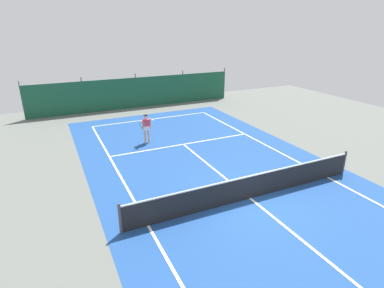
# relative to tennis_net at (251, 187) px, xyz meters

# --- Properties ---
(ground_plane) EXTENTS (36.00, 36.00, 0.00)m
(ground_plane) POSITION_rel_tennis_net_xyz_m (0.00, 0.00, -0.51)
(ground_plane) COLOR slate
(court_surface) EXTENTS (11.02, 26.60, 0.01)m
(court_surface) POSITION_rel_tennis_net_xyz_m (0.00, 0.00, -0.51)
(court_surface) COLOR #1E478C
(court_surface) RESTS_ON ground
(tennis_net) EXTENTS (10.12, 0.10, 1.10)m
(tennis_net) POSITION_rel_tennis_net_xyz_m (0.00, 0.00, 0.00)
(tennis_net) COLOR black
(tennis_net) RESTS_ON ground
(back_fence) EXTENTS (16.30, 0.98, 2.70)m
(back_fence) POSITION_rel_tennis_net_xyz_m (-0.00, 16.11, 0.16)
(back_fence) COLOR #195138
(back_fence) RESTS_ON ground
(tennis_player) EXTENTS (0.77, 0.71, 1.64)m
(tennis_player) POSITION_rel_tennis_net_xyz_m (-1.75, 7.54, 0.45)
(tennis_player) COLOR #D8AD8C
(tennis_player) RESTS_ON ground
(tennis_ball_near_player) EXTENTS (0.07, 0.07, 0.07)m
(tennis_ball_near_player) POSITION_rel_tennis_net_xyz_m (-0.06, 5.45, -0.48)
(tennis_ball_near_player) COLOR #CCDB33
(tennis_ball_near_player) RESTS_ON ground
(tennis_ball_midcourt) EXTENTS (0.07, 0.07, 0.07)m
(tennis_ball_midcourt) POSITION_rel_tennis_net_xyz_m (-2.73, 7.30, -0.48)
(tennis_ball_midcourt) COLOR #CCDB33
(tennis_ball_midcourt) RESTS_ON ground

